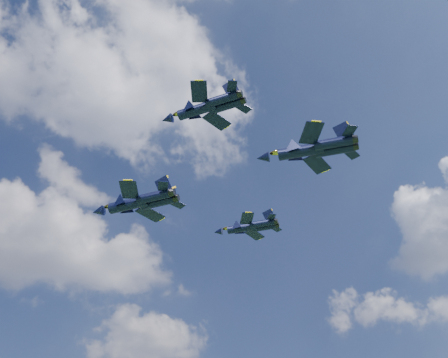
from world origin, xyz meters
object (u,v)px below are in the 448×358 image
jet_left (195,111)px  jet_right (240,228)px  jet_lead (126,205)px  jet_slot (297,151)px

jet_left → jet_right: bearing=9.0°
jet_lead → jet_slot: jet_slot is taller
jet_lead → jet_left: 23.62m
jet_lead → jet_right: bearing=-41.6°
jet_left → jet_right: jet_left is taller
jet_right → jet_slot: (1.51, -24.22, 0.03)m
jet_lead → jet_slot: size_ratio=0.99×
jet_left → jet_slot: size_ratio=0.79×
jet_left → jet_slot: (17.42, 2.69, -1.39)m
jet_slot → jet_left: bearing=130.7°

